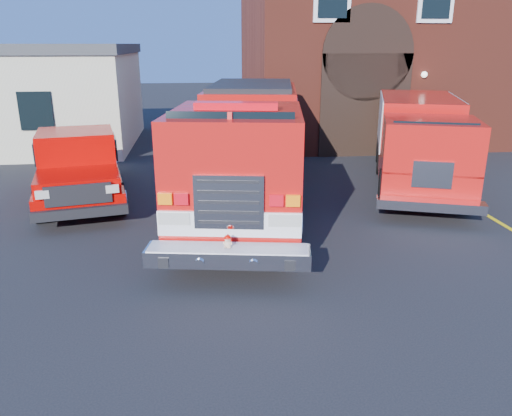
{
  "coord_description": "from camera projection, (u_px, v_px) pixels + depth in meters",
  "views": [
    {
      "loc": [
        -1.06,
        -10.38,
        4.35
      ],
      "look_at": [
        0.0,
        -1.2,
        1.3
      ],
      "focal_mm": 35.0,
      "sensor_mm": 36.0,
      "label": 1
    }
  ],
  "objects": [
    {
      "name": "fire_station",
      "position": [
        405.0,
        46.0,
        24.1
      ],
      "size": [
        15.2,
        10.2,
        8.45
      ],
      "color": "maroon",
      "rests_on": "ground"
    },
    {
      "name": "fire_engine",
      "position": [
        247.0,
        146.0,
        13.81
      ],
      "size": [
        4.54,
        10.71,
        3.2
      ],
      "color": "black",
      "rests_on": "ground"
    },
    {
      "name": "secondary_truck",
      "position": [
        419.0,
        139.0,
        15.98
      ],
      "size": [
        5.03,
        8.56,
        2.66
      ],
      "color": "black",
      "rests_on": "ground"
    },
    {
      "name": "parking_stripe_mid",
      "position": [
        441.0,
        188.0,
        15.75
      ],
      "size": [
        0.12,
        3.0,
        0.01
      ],
      "primitive_type": "cube",
      "color": "yellow",
      "rests_on": "ground"
    },
    {
      "name": "ground",
      "position": [
        250.0,
        246.0,
        11.27
      ],
      "size": [
        100.0,
        100.0,
        0.0
      ],
      "primitive_type": "plane",
      "color": "black",
      "rests_on": "ground"
    },
    {
      "name": "parking_stripe_near",
      "position": [
        495.0,
        220.0,
        12.92
      ],
      "size": [
        0.12,
        3.0,
        0.01
      ],
      "primitive_type": "cube",
      "color": "yellow",
      "rests_on": "ground"
    },
    {
      "name": "side_building",
      "position": [
        16.0,
        95.0,
        21.86
      ],
      "size": [
        10.2,
        8.2,
        4.35
      ],
      "color": "beige",
      "rests_on": "ground"
    },
    {
      "name": "parking_stripe_far",
      "position": [
        404.0,
        166.0,
        18.58
      ],
      "size": [
        0.12,
        3.0,
        0.01
      ],
      "primitive_type": "cube",
      "color": "yellow",
      "rests_on": "ground"
    },
    {
      "name": "pickup_truck",
      "position": [
        79.0,
        166.0,
        14.57
      ],
      "size": [
        3.44,
        6.52,
        2.03
      ],
      "color": "black",
      "rests_on": "ground"
    }
  ]
}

